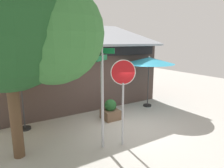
# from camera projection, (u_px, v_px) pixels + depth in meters

# --- Properties ---
(ground_plane) EXTENTS (28.00, 28.00, 0.10)m
(ground_plane) POSITION_uv_depth(u_px,v_px,m) (131.00, 127.00, 8.26)
(ground_plane) COLOR #ADA8A0
(cafe_building) EXTENTS (8.88, 5.14, 4.59)m
(cafe_building) POSITION_uv_depth(u_px,v_px,m) (73.00, 71.00, 11.51)
(cafe_building) COLOR #473833
(cafe_building) RESTS_ON ground
(street_sign_post) EXTENTS (0.65, 0.70, 3.28)m
(street_sign_post) POSITION_uv_depth(u_px,v_px,m) (102.00, 90.00, 6.23)
(street_sign_post) COLOR #A8AAB2
(street_sign_post) RESTS_ON ground
(stop_sign) EXTENTS (0.74, 0.35, 2.90)m
(stop_sign) POSITION_uv_depth(u_px,v_px,m) (123.00, 86.00, 6.37)
(stop_sign) COLOR #A8AAB2
(stop_sign) RESTS_ON ground
(patio_umbrella_mustard_left) EXTENTS (2.08, 2.08, 2.49)m
(patio_umbrella_mustard_left) POSITION_uv_depth(u_px,v_px,m) (20.00, 75.00, 7.49)
(patio_umbrella_mustard_left) COLOR black
(patio_umbrella_mustard_left) RESTS_ON ground
(patio_umbrella_teal_center) EXTENTS (2.63, 2.63, 2.73)m
(patio_umbrella_teal_center) POSITION_uv_depth(u_px,v_px,m) (149.00, 61.00, 10.28)
(patio_umbrella_teal_center) COLOR black
(patio_umbrella_teal_center) RESTS_ON ground
(shade_tree) EXTENTS (4.54, 4.01, 6.09)m
(shade_tree) POSITION_uv_depth(u_px,v_px,m) (18.00, 22.00, 5.29)
(shade_tree) COLOR brown
(shade_tree) RESTS_ON ground
(sidewalk_planter) EXTENTS (0.73, 0.73, 0.92)m
(sidewalk_planter) POSITION_uv_depth(u_px,v_px,m) (110.00, 111.00, 8.94)
(sidewalk_planter) COLOR brown
(sidewalk_planter) RESTS_ON ground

